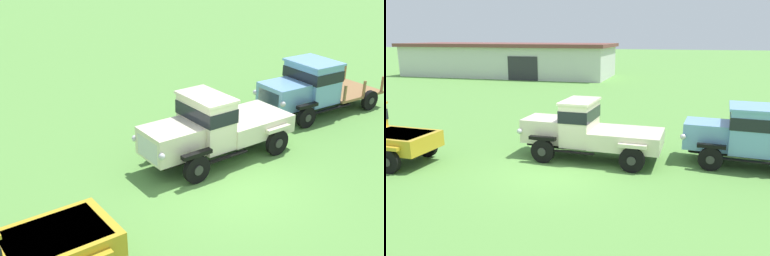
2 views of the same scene
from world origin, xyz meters
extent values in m
plane|color=#5B9342|center=(0.00, 0.00, 0.00)|extent=(240.00, 240.00, 0.00)
cube|color=silver|center=(-15.06, 28.19, 1.62)|extent=(22.90, 8.15, 3.25)
cube|color=brown|center=(-15.06, 28.19, 3.43)|extent=(23.50, 8.95, 0.36)
cube|color=#2D2D33|center=(-11.63, 24.08, 1.20)|extent=(3.20, 0.08, 2.40)
cylinder|color=black|center=(-5.16, -1.59, 0.41)|extent=(0.82, 0.21, 0.81)
cylinder|color=#2D2D2D|center=(-5.16, -1.69, 0.41)|extent=(0.28, 0.04, 0.28)
cylinder|color=black|center=(-5.09, 0.25, 0.41)|extent=(0.82, 0.21, 0.81)
cylinder|color=#2D2D2D|center=(-5.08, 0.35, 0.41)|extent=(0.28, 0.04, 0.28)
cube|color=gold|center=(-5.48, -0.66, 0.83)|extent=(2.46, 1.78, 0.56)
cube|color=black|center=(-5.48, -0.66, 1.08)|extent=(2.07, 1.50, 0.06)
cube|color=gold|center=(-5.16, -1.59, 0.86)|extent=(0.90, 0.23, 0.12)
cube|color=gold|center=(-5.09, 0.25, 0.86)|extent=(0.90, 0.23, 0.12)
cylinder|color=black|center=(-0.69, 0.74, 0.43)|extent=(0.86, 0.21, 0.85)
cylinder|color=#2D2D2D|center=(-0.70, 0.64, 0.43)|extent=(0.30, 0.04, 0.30)
cylinder|color=black|center=(-0.60, 2.73, 0.43)|extent=(0.86, 0.21, 0.85)
cylinder|color=#2D2D2D|center=(-0.60, 2.83, 0.43)|extent=(0.30, 0.04, 0.30)
cylinder|color=black|center=(2.47, 0.60, 0.43)|extent=(0.86, 0.21, 0.85)
cylinder|color=#2D2D2D|center=(2.47, 0.50, 0.43)|extent=(0.30, 0.04, 0.30)
cylinder|color=black|center=(2.56, 2.58, 0.43)|extent=(0.86, 0.21, 0.85)
cylinder|color=#2D2D2D|center=(2.57, 2.68, 0.43)|extent=(0.30, 0.04, 0.30)
cube|color=black|center=(0.85, 1.67, 0.51)|extent=(4.70, 1.30, 0.12)
cube|color=beige|center=(-0.89, 1.74, 0.99)|extent=(1.64, 1.46, 0.85)
cube|color=silver|center=(-1.64, 1.78, 0.95)|extent=(0.11, 1.10, 0.64)
sphere|color=silver|center=(-1.69, 1.03, 1.01)|extent=(0.20, 0.20, 0.20)
sphere|color=silver|center=(-1.62, 2.52, 1.01)|extent=(0.20, 0.20, 0.20)
cube|color=black|center=(-0.69, 0.74, 0.90)|extent=(0.99, 0.24, 0.12)
cube|color=black|center=(-0.60, 2.73, 0.90)|extent=(0.99, 0.24, 0.12)
cube|color=beige|center=(0.41, 1.68, 1.32)|extent=(1.10, 1.79, 1.51)
cube|color=black|center=(0.41, 1.68, 1.66)|extent=(1.14, 1.84, 0.42)
cube|color=beige|center=(0.41, 1.68, 2.12)|extent=(1.20, 1.88, 0.08)
cube|color=black|center=(0.47, 0.71, 0.49)|extent=(1.43, 0.20, 0.05)
cube|color=black|center=(0.56, 2.65, 0.49)|extent=(1.43, 0.20, 0.05)
cube|color=beige|center=(2.15, 1.61, 0.86)|extent=(2.54, 1.94, 0.58)
cube|color=black|center=(2.15, 1.61, 1.12)|extent=(2.13, 1.64, 0.06)
cube|color=beige|center=(2.47, 0.60, 0.90)|extent=(0.94, 0.24, 0.12)
cube|color=beige|center=(2.56, 2.58, 0.90)|extent=(0.94, 0.24, 0.12)
cylinder|color=black|center=(4.97, 1.48, 0.40)|extent=(0.81, 0.26, 0.80)
cylinder|color=#2D2D2D|center=(4.96, 1.38, 0.40)|extent=(0.28, 0.06, 0.28)
cylinder|color=black|center=(5.18, 3.52, 0.40)|extent=(0.81, 0.26, 0.80)
cylinder|color=#2D2D2D|center=(5.19, 3.62, 0.40)|extent=(0.28, 0.06, 0.28)
cube|color=black|center=(6.73, 2.33, 0.48)|extent=(4.94, 1.61, 0.12)
cube|color=#70A3D1|center=(4.85, 2.52, 0.99)|extent=(1.63, 1.58, 0.90)
cube|color=silver|center=(4.14, 2.59, 0.94)|extent=(0.17, 1.13, 0.68)
sphere|color=silver|center=(4.05, 1.83, 1.01)|extent=(0.20, 0.20, 0.20)
sphere|color=silver|center=(4.21, 3.36, 1.01)|extent=(0.20, 0.20, 0.20)
cube|color=black|center=(4.97, 1.48, 0.85)|extent=(0.93, 0.29, 0.12)
cube|color=black|center=(5.18, 3.52, 0.85)|extent=(0.93, 0.29, 0.12)
cube|color=#70A3D1|center=(6.27, 2.38, 1.28)|extent=(1.53, 1.93, 1.48)
cube|color=black|center=(6.27, 2.38, 1.61)|extent=(1.59, 1.97, 0.42)
cube|color=#70A3D1|center=(6.27, 2.38, 2.06)|extent=(1.68, 2.02, 0.08)
cube|color=black|center=(6.31, 1.37, 0.46)|extent=(1.91, 0.33, 0.05)
cube|color=black|center=(6.51, 3.36, 0.46)|extent=(1.91, 0.33, 0.05)
camera|label=1|loc=(-8.26, -8.76, 6.87)|focal=45.00mm
camera|label=2|loc=(3.86, -11.11, 4.38)|focal=35.00mm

